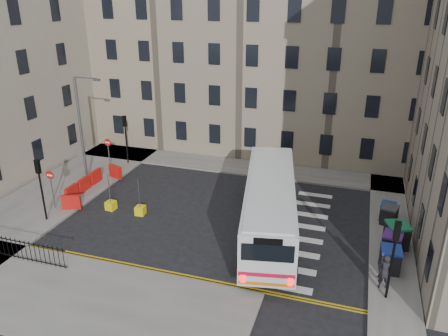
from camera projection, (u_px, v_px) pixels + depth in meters
The scene contains 23 objects.
ground at pixel (243, 220), 28.22m from camera, with size 120.00×120.00×0.00m, color black.
pavement_north at pixel (203, 162), 37.47m from camera, with size 36.00×3.20×0.15m, color slate.
pavement_east at pixel (389, 211), 29.18m from camera, with size 2.40×26.00×0.15m, color slate.
pavement_west at pixel (69, 186), 33.03m from camera, with size 6.00×22.00×0.15m, color slate.
pavement_sw at pixel (51, 292), 21.35m from camera, with size 20.00×6.00×0.15m, color slate.
terrace_north at pixel (217, 50), 40.62m from camera, with size 38.30×10.80×17.20m.
traffic_light_east at pixel (394, 249), 19.86m from camera, with size 0.28×0.22×4.10m.
traffic_light_nw at pixel (125, 132), 36.26m from camera, with size 0.28×0.22×4.10m.
traffic_light_sw at pixel (40, 180), 27.00m from camera, with size 0.28×0.22×4.10m.
streetlamp at pixel (81, 129), 32.02m from camera, with size 0.50×0.22×8.14m.
no_entry_north at pixel (108, 148), 34.94m from camera, with size 0.60×0.08×3.00m.
no_entry_south at pixel (51, 182), 28.76m from camera, with size 0.60×0.08×3.00m.
roadworks_barriers at pixel (88, 185), 31.76m from camera, with size 1.66×6.26×1.00m.
iron_railings at pixel (6, 247), 23.88m from camera, with size 7.80×0.04×1.20m.
bus at pixel (270, 204), 26.05m from camera, with size 5.16×12.66×3.36m.
wheelie_bin_a at pixel (390, 259), 22.66m from camera, with size 1.09×1.24×1.31m.
wheelie_bin_b at pixel (392, 244), 24.07m from camera, with size 1.21×1.33×1.28m.
wheelie_bin_c at pixel (397, 235), 24.77m from camera, with size 1.50×1.61×1.44m.
wheelie_bin_d at pixel (389, 215), 27.31m from camera, with size 1.18×1.27×1.17m.
wheelie_bin_e at pixel (388, 212), 27.77m from camera, with size 1.04×1.15×1.12m.
pedestrian at pixel (385, 272), 21.22m from camera, with size 0.67×0.44×1.85m, color black.
bollard_yellow at pixel (140, 210), 28.81m from camera, with size 0.60×0.60×0.60m, color yellow.
bollard_chevron at pixel (111, 205), 29.48m from camera, with size 0.60×0.60×0.60m, color yellow.
Camera 1 is at (6.40, -24.06, 13.75)m, focal length 35.00 mm.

